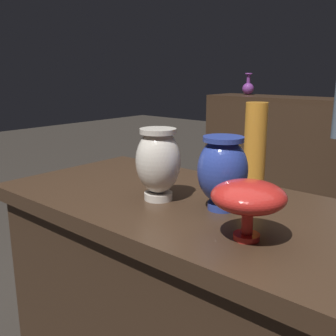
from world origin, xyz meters
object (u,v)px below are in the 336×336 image
Objects in this scene: vase_left_accent at (255,148)px; vase_right_accent at (248,198)px; shelf_vase_far_left at (248,87)px; vase_centerpiece at (158,161)px; vase_tall_behind at (223,170)px.

vase_left_accent is 0.42m from vase_right_accent.
vase_left_accent is 2.36m from shelf_vase_far_left.
vase_centerpiece is 0.76× the size of vase_left_accent.
vase_left_accent is 1.66× the size of vase_right_accent.
vase_tall_behind is (0.20, 0.05, -0.00)m from vase_centerpiece.
vase_centerpiece is 1.04× the size of vase_tall_behind.
vase_right_accent is at bearing -60.50° from shelf_vase_far_left.
vase_left_accent is at bearing 96.27° from vase_tall_behind.
vase_centerpiece is 0.37m from vase_right_accent.
vase_tall_behind is 0.24m from vase_left_accent.
vase_right_accent is (0.19, -0.37, -0.04)m from vase_left_accent.
shelf_vase_far_left is at bearing 120.01° from vase_left_accent.
vase_left_accent is at bearing 116.68° from vase_right_accent.
vase_tall_behind is 1.21× the size of vase_right_accent.
vase_right_accent is (0.16, -0.14, -0.01)m from vase_tall_behind.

